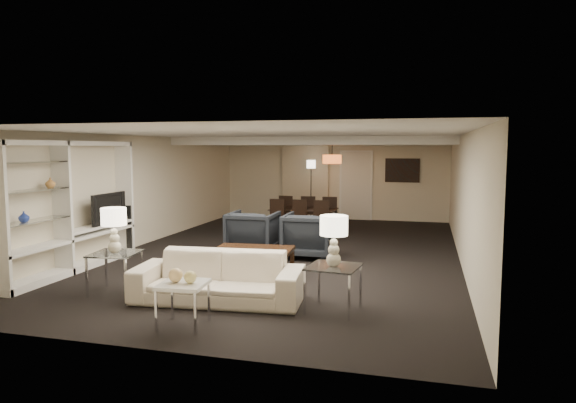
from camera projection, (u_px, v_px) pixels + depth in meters
The scene contains 35 objects.
floor at pixel (288, 253), 10.95m from camera, with size 11.00×11.00×0.00m, color black.
ceiling at pixel (288, 135), 10.69m from camera, with size 7.00×11.00×0.02m, color silver.
wall_back at pixel (334, 179), 16.09m from camera, with size 7.00×0.02×2.50m, color beige.
wall_front at pixel (155, 239), 5.54m from camera, with size 7.00×0.02×2.50m, color beige.
wall_left at pixel (141, 191), 11.73m from camera, with size 0.02×11.00×2.50m, color beige.
wall_right at pixel (463, 199), 9.90m from camera, with size 0.02×11.00×2.50m, color beige.
ceiling_soffit at pixel (321, 142), 14.06m from camera, with size 7.00×4.00×0.20m, color silver.
curtains at pixel (305, 180), 16.26m from camera, with size 1.50×0.12×2.40m, color beige.
door at pixel (356, 186), 15.90m from camera, with size 0.90×0.05×2.10m, color silver.
painting at pixel (402, 170), 15.48m from camera, with size 0.95×0.04×0.65m, color #142D38.
media_unit at pixel (72, 207), 9.19m from camera, with size 0.38×3.40×2.35m, color white, non-canonical shape.
pendant_light at pixel (332, 159), 14.03m from camera, with size 0.52×0.52×0.24m, color #D8591E.
sofa at pixel (218, 277), 7.45m from camera, with size 2.45×0.96×0.71m, color beige.
coffee_table at pixel (254, 262), 9.00m from camera, with size 1.34×0.78×0.48m, color black, non-canonical shape.
armchair_left at pixel (253, 233), 10.77m from camera, with size 0.97×1.00×0.91m, color black.
armchair_right at pixel (309, 235), 10.45m from camera, with size 0.97×1.00×0.91m, color black.
side_table_left at pixel (116, 273), 7.90m from camera, with size 0.67×0.67×0.63m, color white, non-canonical shape.
side_table_right at pixel (333, 288), 7.02m from camera, with size 0.67×0.67×0.63m, color white, non-canonical shape.
table_lamp_left at pixel (114, 230), 7.83m from camera, with size 0.38×0.38×0.69m, color #EBE3C6, non-canonical shape.
table_lamp_right at pixel (334, 241), 6.95m from camera, with size 0.38×0.38×0.69m, color beige, non-canonical shape.
marble_table at pixel (184, 305), 6.41m from camera, with size 0.56×0.56×0.56m, color white, non-canonical shape.
gold_gourd_a at pixel (176, 275), 6.39m from camera, with size 0.18×0.18×0.18m, color #E4BB78.
gold_gourd_b at pixel (190, 277), 6.34m from camera, with size 0.16×0.16×0.16m, color #E9D67B.
television at pixel (104, 208), 10.06m from camera, with size 0.14×1.04×0.60m, color black.
vase_blue at pixel (24, 217), 8.09m from camera, with size 0.17×0.17×0.17m, color #23399A.
vase_amber at pixel (50, 183), 8.64m from camera, with size 0.16×0.16×0.17m, color #C18440.
floor_speaker at pixel (130, 230), 10.81m from camera, with size 0.11×0.11×1.03m, color black.
dining_table at pixel (303, 220), 13.70m from camera, with size 1.73×0.96×0.61m, color black.
chair_nl at pixel (275, 217), 13.22m from camera, with size 0.42×0.42×0.90m, color black, non-canonical shape.
chair_nm at pixel (297, 218), 13.06m from camera, with size 0.42×0.42×0.90m, color black, non-canonical shape.
chair_nr at pixel (321, 219), 12.91m from camera, with size 0.42×0.42×0.90m, color black, non-canonical shape.
chair_fl at pixel (288, 211), 14.47m from camera, with size 0.42×0.42×0.90m, color black, non-canonical shape.
chair_fm at pixel (309, 212), 14.31m from camera, with size 0.42×0.42×0.90m, color black, non-canonical shape.
chair_fr at pixel (330, 212), 14.15m from camera, with size 0.42×0.42×0.90m, color black, non-canonical shape.
floor_lamp at pixel (311, 191), 15.61m from camera, with size 0.27×0.27×1.86m, color black, non-canonical shape.
Camera 1 is at (2.82, -10.40, 2.23)m, focal length 32.00 mm.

